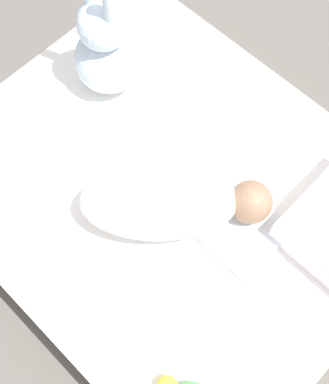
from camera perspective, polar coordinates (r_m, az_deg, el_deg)
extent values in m
plane|color=#514C47|center=(1.56, 0.51, -1.71)|extent=(12.00, 12.00, 0.00)
cube|color=white|center=(1.49, 0.54, -0.62)|extent=(1.17, 0.96, 0.15)
cube|color=white|center=(1.38, 8.19, -4.09)|extent=(0.20, 0.19, 0.02)
ellipsoid|color=white|center=(1.32, -0.60, -1.03)|extent=(0.42, 0.42, 0.15)
sphere|color=#89664C|center=(1.34, 9.16, -1.07)|extent=(0.11, 0.11, 0.11)
sphere|color=silver|center=(1.53, -6.05, 13.86)|extent=(0.19, 0.19, 0.19)
sphere|color=silver|center=(1.42, -6.61, 17.29)|extent=(0.14, 0.14, 0.14)
cylinder|color=silver|center=(1.33, -5.93, 19.33)|extent=(0.03, 0.03, 0.12)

